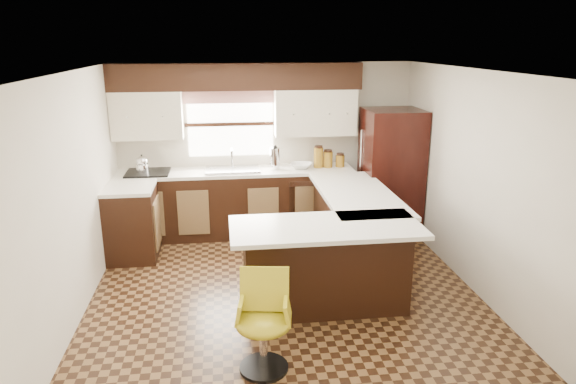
{
  "coord_description": "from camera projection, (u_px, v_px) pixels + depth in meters",
  "views": [
    {
      "loc": [
        -0.63,
        -5.09,
        2.69
      ],
      "look_at": [
        0.09,
        0.45,
        1.03
      ],
      "focal_mm": 32.0,
      "sensor_mm": 36.0,
      "label": 1
    }
  ],
  "objects": [
    {
      "name": "floor",
      "position": [
        285.0,
        293.0,
        5.68
      ],
      "size": [
        4.4,
        4.4,
        0.0
      ],
      "primitive_type": "plane",
      "color": "#49301A",
      "rests_on": "ground"
    },
    {
      "name": "ceiling",
      "position": [
        284.0,
        71.0,
        5.0
      ],
      "size": [
        4.4,
        4.4,
        0.0
      ],
      "primitive_type": "plane",
      "rotation": [
        3.14,
        0.0,
        0.0
      ],
      "color": "silver",
      "rests_on": "wall_back"
    },
    {
      "name": "wall_back",
      "position": [
        266.0,
        147.0,
        7.43
      ],
      "size": [
        4.4,
        0.0,
        4.4
      ],
      "primitive_type": "plane",
      "rotation": [
        1.57,
        0.0,
        0.0
      ],
      "color": "beige",
      "rests_on": "floor"
    },
    {
      "name": "wall_front",
      "position": [
        327.0,
        285.0,
        3.25
      ],
      "size": [
        4.4,
        0.0,
        4.4
      ],
      "primitive_type": "plane",
      "rotation": [
        -1.57,
        0.0,
        0.0
      ],
      "color": "beige",
      "rests_on": "floor"
    },
    {
      "name": "wall_left",
      "position": [
        75.0,
        197.0,
        5.08
      ],
      "size": [
        0.0,
        4.4,
        4.4
      ],
      "primitive_type": "plane",
      "rotation": [
        1.57,
        0.0,
        1.57
      ],
      "color": "beige",
      "rests_on": "floor"
    },
    {
      "name": "wall_right",
      "position": [
        475.0,
        182.0,
        5.6
      ],
      "size": [
        0.0,
        4.4,
        4.4
      ],
      "primitive_type": "plane",
      "rotation": [
        1.57,
        0.0,
        -1.57
      ],
      "color": "beige",
      "rests_on": "floor"
    },
    {
      "name": "base_cab_back",
      "position": [
        237.0,
        204.0,
        7.31
      ],
      "size": [
        3.3,
        0.6,
        0.9
      ],
      "primitive_type": "cube",
      "color": "black",
      "rests_on": "floor"
    },
    {
      "name": "base_cab_left",
      "position": [
        132.0,
        224.0,
        6.52
      ],
      "size": [
        0.6,
        0.7,
        0.9
      ],
      "primitive_type": "cube",
      "color": "black",
      "rests_on": "floor"
    },
    {
      "name": "counter_back",
      "position": [
        236.0,
        172.0,
        7.17
      ],
      "size": [
        3.3,
        0.6,
        0.04
      ],
      "primitive_type": "cube",
      "color": "silver",
      "rests_on": "base_cab_back"
    },
    {
      "name": "counter_left",
      "position": [
        129.0,
        188.0,
        6.39
      ],
      "size": [
        0.6,
        0.7,
        0.04
      ],
      "primitive_type": "cube",
      "color": "silver",
      "rests_on": "base_cab_left"
    },
    {
      "name": "soffit",
      "position": [
        237.0,
        76.0,
        6.93
      ],
      "size": [
        3.4,
        0.35,
        0.36
      ],
      "primitive_type": "cube",
      "color": "black",
      "rests_on": "wall_back"
    },
    {
      "name": "upper_cab_left",
      "position": [
        147.0,
        115.0,
        6.92
      ],
      "size": [
        0.94,
        0.35,
        0.64
      ],
      "primitive_type": "cube",
      "color": "beige",
      "rests_on": "wall_back"
    },
    {
      "name": "upper_cab_right",
      "position": [
        315.0,
        112.0,
        7.2
      ],
      "size": [
        1.14,
        0.35,
        0.64
      ],
      "primitive_type": "cube",
      "color": "beige",
      "rests_on": "wall_back"
    },
    {
      "name": "window_pane",
      "position": [
        231.0,
        124.0,
        7.25
      ],
      "size": [
        1.2,
        0.02,
        0.9
      ],
      "primitive_type": "cube",
      "color": "white",
      "rests_on": "wall_back"
    },
    {
      "name": "valance",
      "position": [
        230.0,
        97.0,
        7.1
      ],
      "size": [
        1.3,
        0.06,
        0.18
      ],
      "primitive_type": "cube",
      "color": "#D19B93",
      "rests_on": "wall_back"
    },
    {
      "name": "sink",
      "position": [
        233.0,
        170.0,
        7.13
      ],
      "size": [
        0.75,
        0.45,
        0.03
      ],
      "primitive_type": "cube",
      "color": "#B2B2B7",
      "rests_on": "counter_back"
    },
    {
      "name": "dishwasher",
      "position": [
        310.0,
        209.0,
        7.16
      ],
      "size": [
        0.58,
        0.03,
        0.78
      ],
      "primitive_type": "cube",
      "color": "black",
      "rests_on": "floor"
    },
    {
      "name": "cooktop",
      "position": [
        148.0,
        173.0,
        6.99
      ],
      "size": [
        0.58,
        0.5,
        0.02
      ],
      "primitive_type": "cube",
      "color": "black",
      "rests_on": "counter_back"
    },
    {
      "name": "peninsula_long",
      "position": [
        352.0,
        231.0,
        6.26
      ],
      "size": [
        0.6,
        1.95,
        0.9
      ],
      "primitive_type": "cube",
      "color": "black",
      "rests_on": "floor"
    },
    {
      "name": "peninsula_return",
      "position": [
        325.0,
        267.0,
        5.27
      ],
      "size": [
        1.65,
        0.6,
        0.9
      ],
      "primitive_type": "cube",
      "color": "black",
      "rests_on": "floor"
    },
    {
      "name": "counter_pen_long",
      "position": [
        357.0,
        194.0,
        6.13
      ],
      "size": [
        0.84,
        1.95,
        0.04
      ],
      "primitive_type": "cube",
      "color": "silver",
      "rests_on": "peninsula_long"
    },
    {
      "name": "counter_pen_return",
      "position": [
        326.0,
        227.0,
        5.05
      ],
      "size": [
        1.89,
        0.84,
        0.04
      ],
      "primitive_type": "cube",
      "color": "silver",
      "rests_on": "peninsula_return"
    },
    {
      "name": "refrigerator",
      "position": [
        390.0,
        174.0,
        7.18
      ],
      "size": [
        0.77,
        0.74,
        1.79
      ],
      "primitive_type": "cube",
      "color": "black",
      "rests_on": "floor"
    },
    {
      "name": "bar_chair",
      "position": [
        263.0,
        324.0,
        4.25
      ],
      "size": [
        0.52,
        0.52,
        0.86
      ],
      "primitive_type": null,
      "rotation": [
        0.0,
        0.0,
        -0.16
      ],
      "color": "gold",
      "rests_on": "floor"
    },
    {
      "name": "kettle",
      "position": [
        142.0,
        163.0,
        6.95
      ],
      "size": [
        0.18,
        0.18,
        0.24
      ],
      "primitive_type": null,
      "color": "silver",
      "rests_on": "cooktop"
    },
    {
      "name": "percolator",
      "position": [
        275.0,
        158.0,
        7.19
      ],
      "size": [
        0.14,
        0.14,
        0.3
      ],
      "primitive_type": "cylinder",
      "color": "silver",
      "rests_on": "counter_back"
    },
    {
      "name": "mixing_bowl",
      "position": [
        301.0,
        166.0,
        7.27
      ],
      "size": [
        0.38,
        0.38,
        0.07
      ],
      "primitive_type": "imported",
      "rotation": [
        0.0,
        0.0,
        -0.3
      ],
      "color": "white",
      "rests_on": "counter_back"
    },
    {
      "name": "canister_large",
      "position": [
        318.0,
        158.0,
        7.29
      ],
      "size": [
        0.13,
        0.13,
        0.28
      ],
      "primitive_type": "cylinder",
      "color": "#886017",
      "rests_on": "counter_back"
    },
    {
      "name": "canister_med",
      "position": [
        328.0,
        159.0,
        7.31
      ],
      "size": [
        0.13,
        0.13,
        0.22
      ],
      "primitive_type": "cylinder",
      "color": "#886017",
      "rests_on": "counter_back"
    },
    {
      "name": "canister_small",
      "position": [
        340.0,
        161.0,
        7.34
      ],
      "size": [
        0.13,
        0.13,
        0.17
      ],
      "primitive_type": "cylinder",
      "color": "#886017",
      "rests_on": "counter_back"
    }
  ]
}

